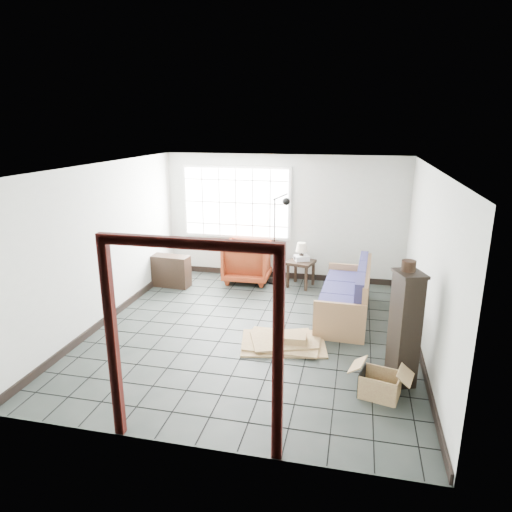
% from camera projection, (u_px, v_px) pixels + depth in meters
% --- Properties ---
extents(ground, '(5.50, 5.50, 0.00)m').
position_uv_depth(ground, '(254.00, 332.00, 7.25)').
color(ground, black).
rests_on(ground, ground).
extents(room_shell, '(5.02, 5.52, 2.61)m').
position_uv_depth(room_shell, '(254.00, 229.00, 6.81)').
color(room_shell, beige).
rests_on(room_shell, ground).
extents(window_panel, '(2.32, 0.08, 1.52)m').
position_uv_depth(window_panel, '(236.00, 202.00, 9.55)').
color(window_panel, silver).
rests_on(window_panel, ground).
extents(doorway_trim, '(1.80, 0.08, 2.20)m').
position_uv_depth(doorway_trim, '(191.00, 321.00, 4.34)').
color(doorway_trim, '#3E110E').
rests_on(doorway_trim, ground).
extents(futon_sofa, '(0.87, 2.10, 0.92)m').
position_uv_depth(futon_sofa, '(348.00, 298.00, 7.77)').
color(futon_sofa, olive).
rests_on(futon_sofa, ground).
extents(armchair, '(0.94, 0.88, 0.95)m').
position_uv_depth(armchair, '(248.00, 259.00, 9.51)').
color(armchair, maroon).
rests_on(armchair, ground).
extents(side_table, '(0.60, 0.60, 0.54)m').
position_uv_depth(side_table, '(301.00, 265.00, 9.17)').
color(side_table, black).
rests_on(side_table, ground).
extents(table_lamp, '(0.29, 0.29, 0.36)m').
position_uv_depth(table_lamp, '(302.00, 248.00, 9.14)').
color(table_lamp, black).
rests_on(table_lamp, side_table).
extents(projector, '(0.35, 0.31, 0.10)m').
position_uv_depth(projector, '(302.00, 258.00, 9.17)').
color(projector, silver).
rests_on(projector, side_table).
extents(floor_lamp, '(0.50, 0.40, 1.89)m').
position_uv_depth(floor_lamp, '(280.00, 236.00, 9.15)').
color(floor_lamp, black).
rests_on(floor_lamp, ground).
extents(console_shelf, '(0.84, 0.38, 0.64)m').
position_uv_depth(console_shelf, '(170.00, 271.00, 9.23)').
color(console_shelf, black).
rests_on(console_shelf, ground).
extents(tall_shelf, '(0.43, 0.49, 1.48)m').
position_uv_depth(tall_shelf, '(405.00, 328.00, 5.65)').
color(tall_shelf, black).
rests_on(tall_shelf, ground).
extents(pot, '(0.21, 0.21, 0.13)m').
position_uv_depth(pot, '(409.00, 266.00, 5.48)').
color(pot, black).
rests_on(pot, tall_shelf).
extents(open_box, '(0.80, 0.52, 0.42)m').
position_uv_depth(open_box, '(380.00, 384.00, 5.52)').
color(open_box, brown).
rests_on(open_box, ground).
extents(cardboard_pile, '(1.39, 1.10, 0.18)m').
position_uv_depth(cardboard_pile, '(285.00, 341.00, 6.84)').
color(cardboard_pile, brown).
rests_on(cardboard_pile, ground).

